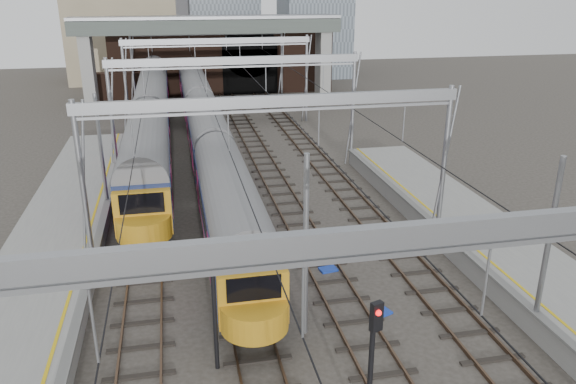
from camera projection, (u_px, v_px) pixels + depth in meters
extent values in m
plane|color=#38332D|center=(318.00, 365.00, 19.26)|extent=(160.00, 160.00, 0.00)
cube|color=gray|center=(15.00, 345.00, 19.42)|extent=(4.20, 55.00, 1.10)
cube|color=slate|center=(76.00, 326.00, 19.64)|extent=(0.35, 55.00, 0.12)
cube|color=gold|center=(60.00, 326.00, 19.52)|extent=(0.12, 55.00, 0.01)
cube|color=slate|center=(562.00, 336.00, 19.08)|extent=(0.35, 47.00, 0.12)
cube|color=gold|center=(575.00, 333.00, 19.15)|extent=(0.12, 47.00, 0.01)
cube|color=#4C3828|center=(136.00, 214.00, 31.72)|extent=(0.08, 80.00, 0.16)
cube|color=#4C3828|center=(162.00, 212.00, 32.00)|extent=(0.08, 80.00, 0.16)
cube|color=black|center=(149.00, 214.00, 31.88)|extent=(2.40, 80.00, 0.14)
cube|color=#4C3828|center=(207.00, 209.00, 32.49)|extent=(0.08, 80.00, 0.16)
cube|color=#4C3828|center=(232.00, 207.00, 32.76)|extent=(0.08, 80.00, 0.16)
cube|color=black|center=(220.00, 209.00, 32.65)|extent=(2.40, 80.00, 0.14)
cube|color=#4C3828|center=(275.00, 204.00, 33.25)|extent=(0.08, 80.00, 0.16)
cube|color=#4C3828|center=(299.00, 202.00, 33.52)|extent=(0.08, 80.00, 0.16)
cube|color=black|center=(287.00, 204.00, 33.41)|extent=(2.40, 80.00, 0.14)
cube|color=#4C3828|center=(340.00, 199.00, 34.01)|extent=(0.08, 80.00, 0.16)
cube|color=#4C3828|center=(362.00, 197.00, 34.29)|extent=(0.08, 80.00, 0.16)
cube|color=black|center=(351.00, 199.00, 34.18)|extent=(2.40, 80.00, 0.14)
cube|color=gray|center=(402.00, 236.00, 11.12)|extent=(16.80, 0.28, 0.50)
cylinder|color=gray|center=(84.00, 194.00, 23.65)|extent=(0.24, 0.24, 8.00)
cylinder|color=gray|center=(443.00, 169.00, 26.79)|extent=(0.24, 0.24, 8.00)
cube|color=gray|center=(274.00, 101.00, 23.97)|extent=(16.80, 0.28, 0.50)
cylinder|color=gray|center=(112.00, 120.00, 36.51)|extent=(0.24, 0.24, 8.00)
cylinder|color=gray|center=(353.00, 109.00, 39.64)|extent=(0.24, 0.24, 8.00)
cube|color=gray|center=(236.00, 61.00, 36.83)|extent=(16.80, 0.28, 0.50)
cylinder|color=gray|center=(125.00, 85.00, 49.36)|extent=(0.24, 0.24, 8.00)
cylinder|color=gray|center=(306.00, 79.00, 52.50)|extent=(0.24, 0.24, 8.00)
cube|color=gray|center=(217.00, 41.00, 49.68)|extent=(16.80, 0.28, 0.50)
cylinder|color=gray|center=(132.00, 67.00, 60.38)|extent=(0.24, 0.24, 8.00)
cylinder|color=gray|center=(282.00, 63.00, 63.52)|extent=(0.24, 0.24, 8.00)
cube|color=gray|center=(207.00, 31.00, 60.70)|extent=(16.80, 0.28, 0.50)
cube|color=black|center=(141.00, 120.00, 29.98)|extent=(0.03, 80.00, 0.03)
cube|color=black|center=(216.00, 116.00, 30.75)|extent=(0.03, 80.00, 0.03)
cube|color=black|center=(287.00, 113.00, 31.51)|extent=(0.03, 80.00, 0.03)
cube|color=black|center=(355.00, 110.00, 32.27)|extent=(0.03, 80.00, 0.03)
cube|color=#301D15|center=(223.00, 55.00, 65.83)|extent=(26.00, 2.00, 9.00)
cube|color=black|center=(250.00, 72.00, 66.13)|extent=(6.50, 0.10, 5.20)
cylinder|color=black|center=(250.00, 50.00, 65.22)|extent=(6.50, 0.10, 6.50)
cube|color=#301D15|center=(120.00, 86.00, 63.66)|extent=(6.00, 1.50, 3.00)
cube|color=gray|center=(88.00, 69.00, 57.69)|extent=(1.20, 2.50, 8.20)
cube|color=gray|center=(323.00, 63.00, 62.47)|extent=(1.20, 2.50, 8.20)
cube|color=#4C5650|center=(208.00, 26.00, 58.66)|extent=(28.00, 3.00, 1.40)
cube|color=gray|center=(208.00, 17.00, 58.34)|extent=(28.00, 3.00, 0.30)
cube|color=gray|center=(180.00, 7.00, 89.22)|extent=(18.00, 14.00, 18.00)
cube|color=black|center=(202.00, 136.00, 47.14)|extent=(1.98, 58.84, 0.70)
cube|color=#16254E|center=(201.00, 115.00, 46.52)|extent=(2.52, 58.84, 2.25)
cylinder|color=slate|center=(200.00, 102.00, 46.13)|extent=(2.47, 58.34, 2.47)
cube|color=black|center=(201.00, 111.00, 46.40)|extent=(2.54, 57.64, 0.68)
cube|color=#CB3F5A|center=(202.00, 122.00, 46.74)|extent=(2.54, 57.84, 0.11)
cube|color=#C38719|center=(254.00, 300.00, 19.41)|extent=(2.47, 0.60, 2.05)
cube|color=black|center=(254.00, 289.00, 19.06)|extent=(1.89, 0.08, 0.90)
cube|color=black|center=(154.00, 130.00, 49.13)|extent=(2.15, 47.76, 0.70)
cube|color=#16254E|center=(152.00, 109.00, 48.48)|extent=(2.74, 47.76, 2.45)
cylinder|color=slate|center=(151.00, 94.00, 48.06)|extent=(2.68, 47.26, 2.68)
cube|color=black|center=(152.00, 104.00, 48.34)|extent=(2.76, 46.56, 0.73)
cube|color=#CB3F5A|center=(153.00, 116.00, 48.72)|extent=(2.76, 46.76, 0.12)
cube|color=#C38719|center=(143.00, 214.00, 26.45)|extent=(2.68, 0.60, 2.25)
cube|color=black|center=(142.00, 204.00, 26.09)|extent=(2.05, 0.08, 0.98)
cylinder|color=black|center=(215.00, 311.00, 18.36)|extent=(0.15, 0.15, 4.46)
cube|color=black|center=(212.00, 261.00, 17.52)|extent=(0.33, 0.18, 0.84)
sphere|color=red|center=(212.00, 257.00, 17.34)|extent=(0.17, 0.17, 0.17)
cylinder|color=black|center=(370.00, 374.00, 15.40)|extent=(0.15, 0.15, 4.46)
cube|color=black|center=(376.00, 317.00, 14.55)|extent=(0.37, 0.28, 0.84)
sphere|color=red|center=(378.00, 313.00, 14.38)|extent=(0.17, 0.17, 0.17)
cube|color=#1636AB|center=(328.00, 269.00, 25.66)|extent=(0.86, 0.67, 0.09)
cube|color=#1636AB|center=(382.00, 313.00, 22.27)|extent=(0.86, 0.74, 0.09)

